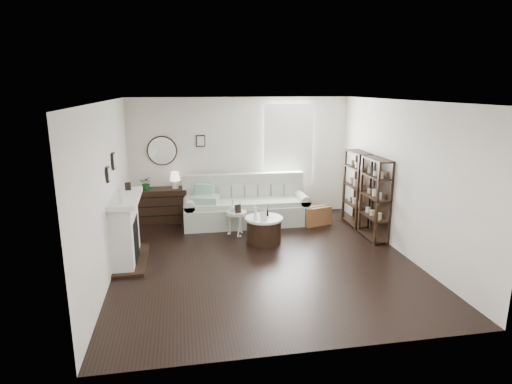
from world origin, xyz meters
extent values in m
plane|color=black|center=(0.00, 0.00, 0.00)|extent=(5.50, 5.50, 0.00)
plane|color=white|center=(0.00, 0.00, 2.70)|extent=(5.50, 5.50, 0.00)
plane|color=white|center=(0.00, 2.75, 1.35)|extent=(5.00, 0.00, 5.00)
plane|color=white|center=(0.00, -2.75, 1.35)|extent=(5.00, 0.00, 5.00)
plane|color=white|center=(-2.50, 0.00, 1.35)|extent=(0.00, 5.50, 5.50)
plane|color=white|center=(2.50, 0.00, 1.35)|extent=(0.00, 5.50, 5.50)
cube|color=white|center=(1.10, 2.73, 1.60)|extent=(1.00, 0.02, 1.80)
cube|color=white|center=(1.10, 2.67, 1.60)|extent=(1.15, 0.02, 1.90)
cylinder|color=silver|center=(-1.75, 2.72, 1.55)|extent=(0.60, 0.03, 0.60)
cube|color=black|center=(-0.90, 2.72, 1.75)|extent=(0.20, 0.03, 0.26)
cube|color=white|center=(-2.33, 0.30, 0.55)|extent=(0.34, 1.20, 1.10)
cube|color=black|center=(-2.30, 0.30, 0.40)|extent=(0.30, 0.65, 0.70)
cube|color=white|center=(-2.28, 0.30, 1.12)|extent=(0.44, 1.35, 0.08)
cube|color=black|center=(-2.25, 0.30, 0.03)|extent=(0.50, 1.40, 0.05)
cylinder|color=beige|center=(-2.28, -0.15, 1.27)|extent=(0.08, 0.08, 0.22)
cube|color=black|center=(-2.28, 0.70, 1.23)|extent=(0.10, 0.03, 0.14)
cube|color=black|center=(-2.47, -0.05, 1.60)|extent=(0.03, 0.18, 0.24)
cube|color=black|center=(-2.47, 0.60, 1.70)|extent=(0.03, 0.22, 0.28)
cube|color=black|center=(2.33, 1.55, 0.80)|extent=(0.30, 0.80, 1.60)
cylinder|color=#C7B488|center=(2.31, 1.30, 0.52)|extent=(0.08, 0.08, 0.11)
cylinder|color=#C7B488|center=(2.31, 1.55, 0.52)|extent=(0.08, 0.08, 0.11)
cylinder|color=#C7B488|center=(2.31, 1.80, 0.52)|extent=(0.08, 0.08, 0.11)
cylinder|color=#C7B488|center=(2.31, 1.30, 0.92)|extent=(0.08, 0.08, 0.11)
cylinder|color=#C7B488|center=(2.31, 1.55, 0.92)|extent=(0.08, 0.08, 0.11)
cylinder|color=#C7B488|center=(2.31, 1.80, 0.92)|extent=(0.08, 0.08, 0.11)
cylinder|color=#C7B488|center=(2.31, 1.30, 1.32)|extent=(0.08, 0.08, 0.11)
cylinder|color=#C7B488|center=(2.31, 1.55, 1.32)|extent=(0.08, 0.08, 0.11)
cylinder|color=#C7B488|center=(2.31, 1.80, 1.32)|extent=(0.08, 0.08, 0.11)
cube|color=black|center=(2.33, 0.65, 0.80)|extent=(0.30, 0.80, 1.60)
cylinder|color=#C7B488|center=(2.31, 0.40, 0.52)|extent=(0.08, 0.08, 0.11)
cylinder|color=#C7B488|center=(2.31, 0.65, 0.52)|extent=(0.08, 0.08, 0.11)
cylinder|color=#C7B488|center=(2.31, 0.90, 0.52)|extent=(0.08, 0.08, 0.11)
cylinder|color=#C7B488|center=(2.31, 0.40, 0.92)|extent=(0.08, 0.08, 0.11)
cylinder|color=#C7B488|center=(2.31, 0.65, 0.92)|extent=(0.08, 0.08, 0.11)
cylinder|color=#C7B488|center=(2.31, 0.90, 0.92)|extent=(0.08, 0.08, 0.11)
cylinder|color=#C7B488|center=(2.31, 0.40, 1.32)|extent=(0.08, 0.08, 0.11)
cylinder|color=#C7B488|center=(2.31, 0.65, 1.32)|extent=(0.08, 0.08, 0.11)
cylinder|color=#C7B488|center=(2.31, 0.90, 1.32)|extent=(0.08, 0.08, 0.11)
cube|color=#A0AA97|center=(0.01, 2.00, 0.22)|extent=(2.70, 0.93, 0.44)
cube|color=#A0AA97|center=(0.01, 1.97, 0.49)|extent=(2.34, 0.75, 0.10)
cube|color=#A0AA97|center=(0.01, 2.36, 0.63)|extent=(2.70, 0.21, 0.83)
cube|color=#A0AA97|center=(-1.22, 2.00, 0.27)|extent=(0.23, 0.88, 0.54)
cube|color=#A0AA97|center=(1.23, 2.00, 0.27)|extent=(0.23, 0.88, 0.54)
cube|color=#299977|center=(-0.88, 1.95, 0.61)|extent=(0.65, 0.58, 0.14)
cube|color=brown|center=(1.50, 1.63, 0.20)|extent=(0.64, 0.36, 0.41)
cube|color=black|center=(-1.82, 2.47, 0.38)|extent=(1.13, 0.47, 0.75)
cube|color=black|center=(-1.82, 2.23, 0.21)|extent=(1.08, 0.01, 0.02)
cube|color=black|center=(-1.82, 2.23, 0.41)|extent=(1.08, 0.01, 0.02)
cube|color=black|center=(-1.82, 2.23, 0.62)|extent=(1.08, 0.01, 0.01)
imported|color=#175018|center=(-2.10, 2.42, 0.90)|extent=(0.31, 0.29, 0.30)
cylinder|color=black|center=(0.16, 0.79, 0.23)|extent=(0.66, 0.66, 0.46)
cylinder|color=beige|center=(0.16, 0.79, 0.48)|extent=(0.72, 0.72, 0.04)
cylinder|color=white|center=(-0.30, 1.30, 0.48)|extent=(0.40, 0.40, 0.03)
cylinder|color=white|center=(-0.30, 1.30, 0.44)|extent=(0.41, 0.41, 0.02)
cylinder|color=white|center=(-0.30, 1.30, 0.23)|extent=(0.03, 0.03, 0.46)
cylinder|color=silver|center=(-0.02, 0.70, 0.65)|extent=(0.07, 0.07, 0.29)
cube|color=silver|center=(0.11, 0.60, 0.59)|extent=(0.14, 0.08, 0.18)
cube|color=black|center=(-0.28, 1.19, 0.58)|extent=(0.14, 0.09, 0.17)
camera|label=1|loc=(-1.35, -6.84, 2.92)|focal=30.00mm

